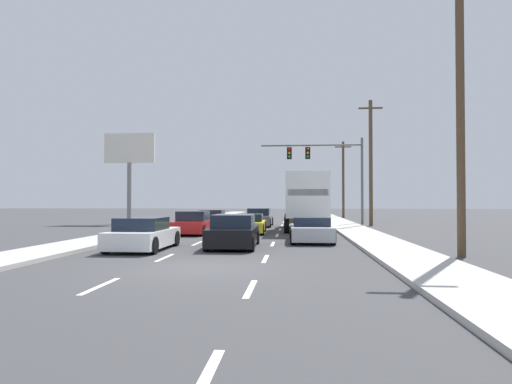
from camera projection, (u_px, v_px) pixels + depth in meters
ground_plane at (263, 223)px, 37.50m from camera, size 140.00×140.00×0.00m
sidewalk_right at (347, 226)px, 31.97m from camera, size 2.33×80.00×0.14m
sidewalk_left at (173, 225)px, 33.07m from camera, size 2.33×80.00×0.14m
lane_markings at (258, 227)px, 32.23m from camera, size 3.54×57.00×0.01m
car_orange at (212, 219)px, 33.39m from camera, size 2.11×4.71×1.24m
car_red at (193, 224)px, 25.62m from camera, size 1.98×4.36×1.33m
car_white at (143, 235)px, 17.35m from camera, size 1.98×4.08×1.27m
car_gray at (259, 218)px, 33.23m from camera, size 1.90×4.38×1.36m
car_yellow at (249, 224)px, 26.12m from camera, size 1.96×4.18×1.15m
car_black at (234, 232)px, 18.22m from camera, size 1.99×4.09×1.35m
box_truck at (305, 199)px, 28.41m from camera, size 2.76×8.86×3.56m
car_silver at (311, 230)px, 20.76m from camera, size 2.04×4.25×1.17m
traffic_signal_mast at (320, 160)px, 36.45m from camera, size 8.37×0.69×7.07m
utility_pole_near at (460, 102)px, 15.17m from camera, size 1.80×0.28×10.36m
utility_pole_mid at (371, 161)px, 33.57m from camera, size 1.80×0.28×9.57m
utility_pole_far at (343, 178)px, 49.95m from camera, size 1.80×0.28×8.61m
roadside_billboard at (129, 159)px, 37.39m from camera, size 4.35×0.36×7.63m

